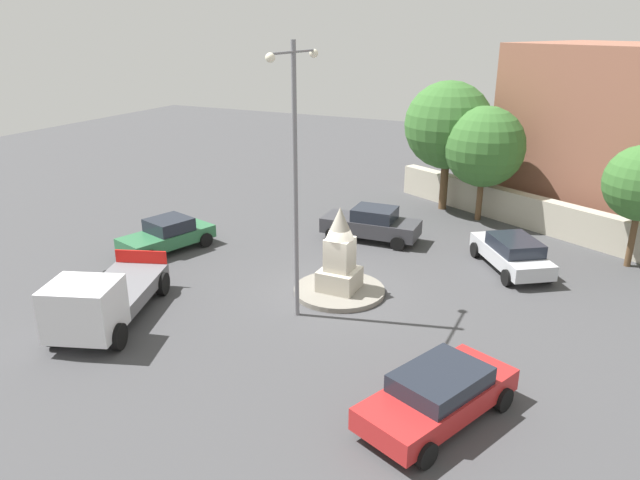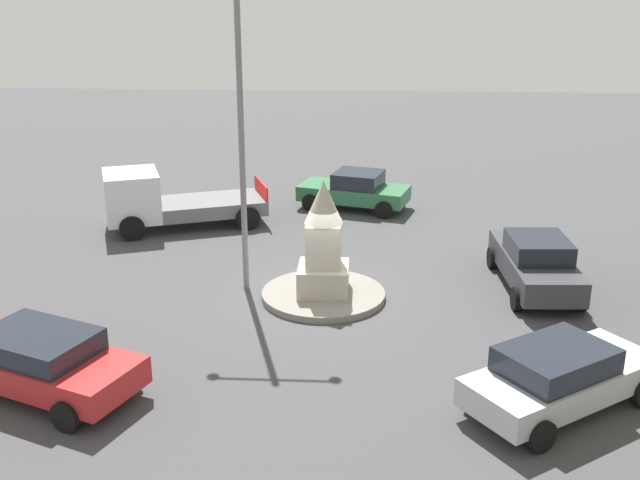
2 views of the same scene
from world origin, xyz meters
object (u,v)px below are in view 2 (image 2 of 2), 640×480
object	(u,v)px
monument	(323,244)
streetlamp	(240,98)
car_green_near_island	(355,190)
car_red_parked_left	(38,360)
truck_white_far_side	(165,201)
car_dark_grey_approaching	(535,262)
car_silver_waiting	(560,376)

from	to	relation	value
monument	streetlamp	world-z (taller)	streetlamp
car_green_near_island	car_red_parked_left	bearing A→B (deg)	-115.05
monument	streetlamp	xyz separation A→B (m)	(-2.21, 0.60, 3.78)
monument	car_red_parked_left	xyz separation A→B (m)	(-5.72, -5.27, -0.83)
streetlamp	car_green_near_island	bearing A→B (deg)	69.64
streetlamp	truck_white_far_side	size ratio (longest dim) A/B	1.54
car_green_near_island	car_dark_grey_approaching	distance (m)	9.13
car_green_near_island	car_silver_waiting	size ratio (longest dim) A/B	0.98
monument	streetlamp	distance (m)	4.42
streetlamp	car_red_parked_left	world-z (taller)	streetlamp
car_red_parked_left	car_green_near_island	bearing A→B (deg)	64.95
truck_white_far_side	monument	bearing A→B (deg)	-45.21
monument	car_green_near_island	distance (m)	8.65
car_red_parked_left	car_dark_grey_approaching	bearing A→B (deg)	28.46
car_green_near_island	truck_white_far_side	xyz separation A→B (m)	(-6.56, -2.72, 0.26)
car_red_parked_left	car_silver_waiting	distance (m)	10.77
car_red_parked_left	streetlamp	bearing A→B (deg)	59.10
car_green_near_island	monument	bearing A→B (deg)	-95.00
car_green_near_island	car_red_parked_left	size ratio (longest dim) A/B	0.90
car_red_parked_left	truck_white_far_side	bearing A→B (deg)	90.45
car_green_near_island	car_silver_waiting	bearing A→B (deg)	-72.84
monument	car_green_near_island	size ratio (longest dim) A/B	0.72
monument	car_silver_waiting	size ratio (longest dim) A/B	0.70
car_green_near_island	car_dark_grey_approaching	bearing A→B (deg)	-55.76
streetlamp	truck_white_far_side	world-z (taller)	streetlamp
car_red_parked_left	truck_white_far_side	distance (m)	11.12
monument	car_dark_grey_approaching	distance (m)	6.03
car_red_parked_left	car_dark_grey_approaching	world-z (taller)	car_dark_grey_approaching
monument	car_dark_grey_approaching	size ratio (longest dim) A/B	0.70
car_silver_waiting	streetlamp	bearing A→B (deg)	140.71
monument	car_red_parked_left	distance (m)	7.82
monument	truck_white_far_side	size ratio (longest dim) A/B	0.54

